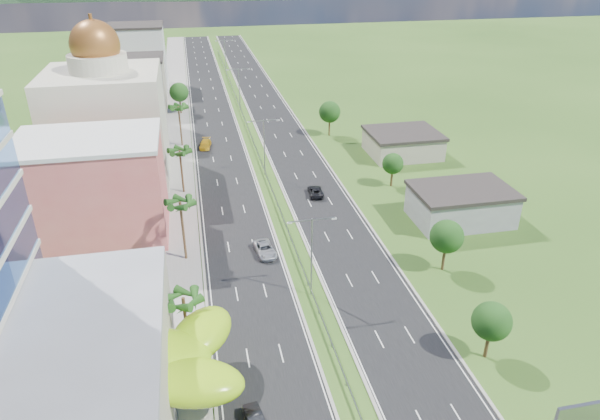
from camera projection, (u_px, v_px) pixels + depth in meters
ground at (331, 346)px, 59.68m from camera, size 500.00×500.00×0.00m
road_left at (213, 117)px, 136.90m from camera, size 11.00×260.00×0.04m
road_right at (271, 114)px, 139.64m from camera, size 11.00×260.00×0.04m
sidewalk_left at (175, 119)px, 135.15m from camera, size 7.00×260.00×0.12m
median_guardrail at (251, 135)px, 122.27m from camera, size 0.10×216.06×0.76m
streetlight_median_b at (312, 249)px, 65.36m from camera, size 6.04×0.25×11.00m
streetlight_median_c at (264, 141)px, 100.30m from camera, size 6.04×0.25×11.00m
streetlight_median_d at (239, 85)px, 139.59m from camera, size 6.04×0.25×11.00m
streetlight_median_e at (225, 53)px, 178.89m from camera, size 6.04×0.25×11.00m
lime_canopy at (138, 363)px, 50.28m from camera, size 18.00×15.00×7.40m
pink_shophouse at (95, 190)px, 79.13m from camera, size 20.00×15.00×15.00m
domed_building at (107, 119)px, 97.47m from camera, size 20.00×20.00×28.70m
midrise_grey at (127, 101)px, 121.00m from camera, size 16.00×15.00×16.00m
midrise_beige at (134, 84)px, 140.89m from camera, size 16.00×15.00×13.00m
midrise_white at (138, 58)px, 159.85m from camera, size 16.00×15.00×18.00m
billboard at (582, 419)px, 45.07m from camera, size 5.20×0.35×6.20m
shed_near at (461, 206)px, 85.49m from camera, size 15.00×10.00×5.00m
shed_far at (403, 144)px, 112.19m from camera, size 14.00×12.00×4.40m
palm_tree_b at (183, 301)px, 55.41m from camera, size 3.60×3.60×8.10m
palm_tree_c at (180, 205)px, 72.22m from camera, size 3.60×3.60×9.60m
palm_tree_d at (180, 153)px, 92.74m from camera, size 3.60×3.60×8.60m
palm_tree_e at (178, 109)px, 114.23m from camera, size 3.60×3.60×9.40m
leafy_tree_lfar at (179, 92)px, 137.29m from camera, size 4.90×4.90×8.05m
leafy_tree_ra at (492, 321)px, 56.08m from camera, size 4.20×4.20×6.90m
leafy_tree_rb at (447, 237)px, 71.29m from camera, size 4.55×4.55×7.47m
leafy_tree_rc at (393, 164)px, 96.65m from camera, size 3.85×3.85×6.33m
leafy_tree_rd at (330, 112)px, 121.57m from camera, size 4.90×4.90×8.05m
car_silver_mid_left at (265, 249)px, 76.81m from camera, size 3.18×5.75×1.52m
car_yellow_far_left at (205, 144)px, 116.37m from camera, size 3.02×5.66×1.56m
car_dark_far_right at (316, 191)px, 94.70m from camera, size 2.91×5.42×1.45m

